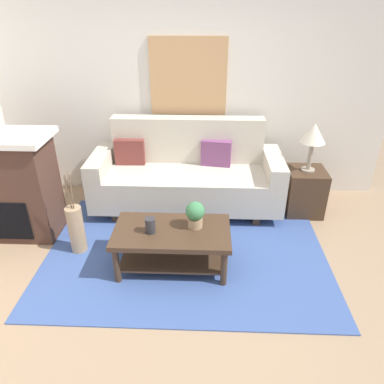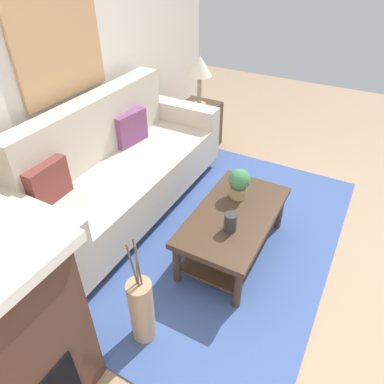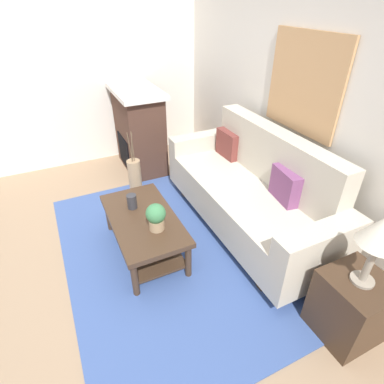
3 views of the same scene
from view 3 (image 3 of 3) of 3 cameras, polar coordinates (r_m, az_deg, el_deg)
ground_plane at (r=3.15m, az=-12.58°, el=-13.32°), size 8.88×8.88×0.00m
wall_back at (r=3.30m, az=20.80°, el=15.36°), size 4.88×0.10×2.70m
wall_left at (r=4.83m, az=-16.99°, el=21.16°), size 0.10×4.94×2.70m
area_rug at (r=3.23m, az=-3.90°, el=-10.75°), size 2.87×2.03×0.01m
couch at (r=3.37m, az=10.72°, el=-0.04°), size 2.26×0.84×1.08m
throw_pillow_maroon at (r=3.83m, az=6.63°, el=8.77°), size 0.36×0.13×0.32m
throw_pillow_plum at (r=3.09m, az=16.80°, el=1.15°), size 0.37×0.17×0.32m
coffee_table at (r=3.07m, az=-8.88°, el=-6.31°), size 1.10×0.60×0.43m
tabletop_vase at (r=3.10m, az=-11.03°, el=-1.74°), size 0.10×0.10×0.15m
potted_plant_tabletop at (r=2.76m, az=-6.67°, el=-4.46°), size 0.18×0.18×0.26m
side_table at (r=2.71m, az=27.17°, el=-18.29°), size 0.44×0.44×0.56m
table_lamp at (r=2.25m, az=31.75°, el=-6.43°), size 0.28×0.28×0.57m
fireplace at (r=4.55m, az=-9.73°, el=11.26°), size 1.02×0.58×1.16m
floor_vase at (r=3.94m, az=-10.44°, el=2.32°), size 0.16×0.16×0.52m
floor_vase_branch_a at (r=3.72m, az=-11.03°, el=8.01°), size 0.02×0.04×0.36m
floor_vase_branch_b at (r=3.75m, az=-10.90°, el=8.24°), size 0.05×0.02×0.36m
floor_vase_branch_c at (r=3.74m, az=-11.41°, el=8.12°), size 0.02×0.04×0.36m
framed_painting at (r=3.24m, az=19.93°, el=18.26°), size 0.92×0.03×0.91m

